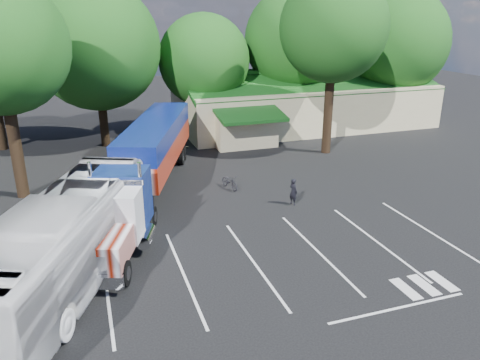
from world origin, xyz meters
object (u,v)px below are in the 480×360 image
object	(u,v)px
semi_truck	(148,157)
tour_bus	(65,241)
woman	(293,192)
silver_sedan	(302,127)
bicycle	(230,182)

from	to	relation	value
semi_truck	tour_bus	distance (m)	10.03
semi_truck	woman	world-z (taller)	semi_truck
semi_truck	tour_bus	bearing A→B (deg)	-97.61
semi_truck	silver_sedan	world-z (taller)	semi_truck
tour_bus	woman	bearing A→B (deg)	43.76
woman	tour_bus	world-z (taller)	tour_bus
semi_truck	bicycle	distance (m)	5.32
woman	silver_sedan	world-z (taller)	woman
semi_truck	tour_bus	xyz separation A→B (m)	(-4.67, -8.86, -0.51)
silver_sedan	bicycle	bearing A→B (deg)	141.15
woman	tour_bus	xyz separation A→B (m)	(-12.30, -4.59, 1.09)
tour_bus	silver_sedan	world-z (taller)	tour_bus
woman	silver_sedan	size ratio (longest dim) A/B	0.33
silver_sedan	tour_bus	bearing A→B (deg)	138.50
silver_sedan	semi_truck	bearing A→B (deg)	128.51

